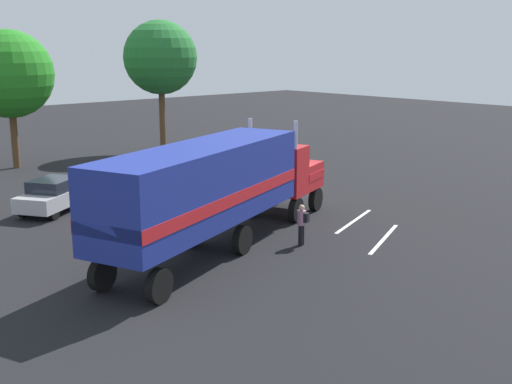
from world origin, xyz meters
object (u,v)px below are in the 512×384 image
at_px(parked_car, 56,194).
at_px(tree_left, 9,74).
at_px(semi_truck, 218,185).
at_px(tree_center, 160,58).
at_px(person_bystander, 302,223).

distance_m(parked_car, tree_left, 13.38).
bearing_deg(semi_truck, parked_car, 102.20).
relative_size(parked_car, tree_center, 0.49).
relative_size(tree_left, tree_center, 0.92).
distance_m(person_bystander, tree_left, 24.09).
xyz_separation_m(person_bystander, tree_center, (8.52, 22.33, 5.90)).
height_order(person_bystander, tree_left, tree_left).
bearing_deg(tree_center, tree_left, 173.69).
height_order(semi_truck, tree_center, tree_center).
distance_m(semi_truck, tree_left, 21.94).
height_order(tree_left, tree_center, tree_center).
relative_size(parked_car, tree_left, 0.54).
bearing_deg(tree_left, parked_car, -103.46).
height_order(parked_car, tree_left, tree_left).
bearing_deg(tree_center, person_bystander, -110.88).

